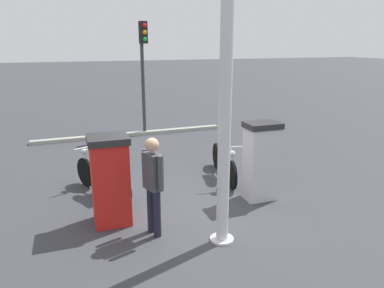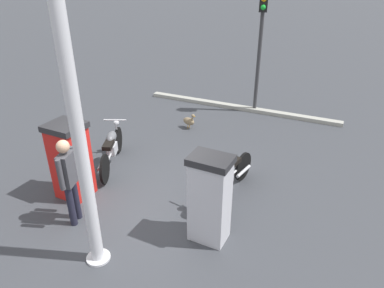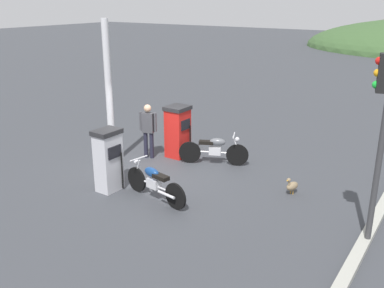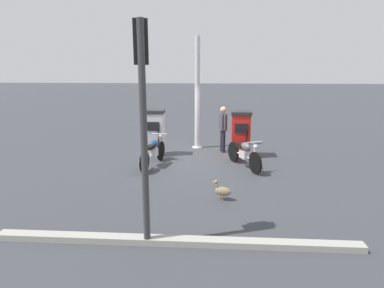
{
  "view_description": "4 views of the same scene",
  "coord_description": "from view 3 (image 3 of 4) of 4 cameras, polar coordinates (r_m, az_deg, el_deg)",
  "views": [
    {
      "loc": [
        -6.53,
        2.27,
        3.23
      ],
      "look_at": [
        0.5,
        -0.31,
        1.12
      ],
      "focal_mm": 33.88,
      "sensor_mm": 36.0,
      "label": 1
    },
    {
      "loc": [
        -4.81,
        -3.38,
        4.39
      ],
      "look_at": [
        1.17,
        -0.51,
        0.99
      ],
      "focal_mm": 32.6,
      "sensor_mm": 36.0,
      "label": 2
    },
    {
      "loc": [
        7.41,
        -9.11,
        4.86
      ],
      "look_at": [
        1.38,
        -0.11,
        1.19
      ],
      "focal_mm": 40.57,
      "sensor_mm": 36.0,
      "label": 3
    },
    {
      "loc": [
        11.47,
        0.72,
        3.13
      ],
      "look_at": [
        0.85,
        -0.1,
        0.7
      ],
      "focal_mm": 31.19,
      "sensor_mm": 36.0,
      "label": 4
    }
  ],
  "objects": [
    {
      "name": "canopy_support_pole",
      "position": [
        13.03,
        -10.84,
        6.08
      ],
      "size": [
        0.4,
        0.4,
        4.32
      ],
      "color": "silver",
      "rests_on": "ground"
    },
    {
      "name": "motorcycle_far_pump",
      "position": [
        13.18,
        2.98,
        -0.67
      ],
      "size": [
        1.97,
        0.98,
        0.98
      ],
      "color": "black",
      "rests_on": "ground"
    },
    {
      "name": "fuel_pump_near",
      "position": [
        11.51,
        -10.92,
        -2.06
      ],
      "size": [
        0.58,
        0.71,
        1.66
      ],
      "color": "silver",
      "rests_on": "ground"
    },
    {
      "name": "roadside_traffic_light",
      "position": [
        8.97,
        23.58,
        2.9
      ],
      "size": [
        0.4,
        0.28,
        3.9
      ],
      "color": "#38383A",
      "rests_on": "ground"
    },
    {
      "name": "road_edge_kerb",
      "position": [
        10.39,
        22.41,
        -10.34
      ],
      "size": [
        0.31,
        6.68,
        0.12
      ],
      "color": "#9E9E93",
      "rests_on": "ground"
    },
    {
      "name": "ground_plane",
      "position": [
        12.7,
        -4.88,
        -3.84
      ],
      "size": [
        120.0,
        120.0,
        0.0
      ],
      "primitive_type": "plane",
      "color": "#383A3F"
    },
    {
      "name": "attendant_person",
      "position": [
        13.63,
        -5.78,
        2.19
      ],
      "size": [
        0.57,
        0.3,
        1.73
      ],
      "color": "#1E1E2D",
      "rests_on": "ground"
    },
    {
      "name": "fuel_pump_far",
      "position": [
        13.74,
        -1.88,
        1.7
      ],
      "size": [
        0.7,
        0.72,
        1.65
      ],
      "color": "red",
      "rests_on": "ground"
    },
    {
      "name": "motorcycle_near_pump",
      "position": [
        10.93,
        -4.99,
        -4.97
      ],
      "size": [
        2.11,
        0.68,
        0.97
      ],
      "color": "black",
      "rests_on": "ground"
    },
    {
      "name": "wandering_duck",
      "position": [
        11.56,
        13.01,
        -5.36
      ],
      "size": [
        0.3,
        0.49,
        0.5
      ],
      "color": "#847051",
      "rests_on": "ground"
    }
  ]
}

